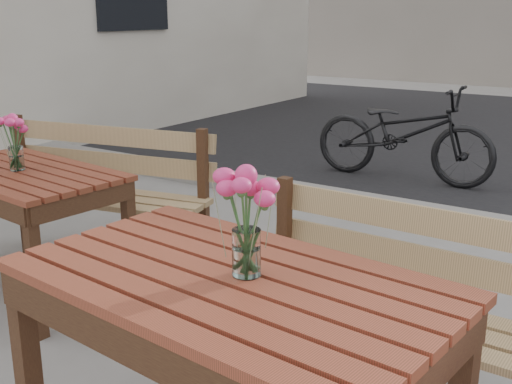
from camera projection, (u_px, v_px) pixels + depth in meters
main_table at (230, 316)px, 1.89m from camera, size 1.36×0.88×0.80m
main_bench at (417, 289)px, 2.42m from camera, size 1.41×0.45×0.87m
main_vase at (246, 208)px, 1.80m from camera, size 0.18×0.18×0.33m
second_table at (24, 190)px, 3.50m from camera, size 1.21×0.79×0.71m
second_bench at (99, 178)px, 3.91m from camera, size 1.52×0.71×0.91m
second_vase at (14, 135)px, 3.42m from camera, size 0.17×0.17×0.31m
bicycle at (403, 133)px, 5.93m from camera, size 1.71×0.64×0.89m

